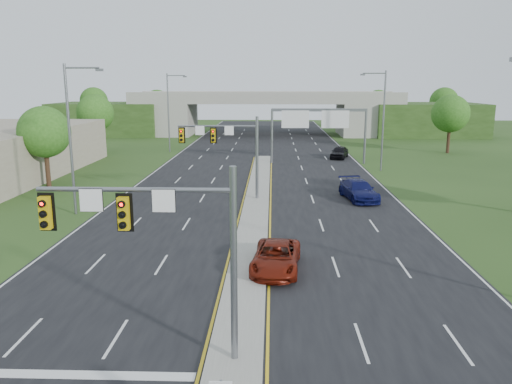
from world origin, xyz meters
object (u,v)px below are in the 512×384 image
object	(u,v)px
signal_mast_far	(229,144)
car_far_b	(359,190)
signal_mast_near	(165,234)
car_far_a	(276,257)
car_far_c	(339,152)
overpass	(266,116)
sign_gantry	(317,121)

from	to	relation	value
signal_mast_far	car_far_b	world-z (taller)	signal_mast_far
signal_mast_near	signal_mast_far	bearing A→B (deg)	90.00
car_far_a	car_far_c	bearing A→B (deg)	83.54
signal_mast_far	car_far_b	size ratio (longest dim) A/B	1.26
car_far_a	overpass	bearing A→B (deg)	96.67
signal_mast_near	car_far_b	xyz separation A→B (m)	(10.83, 25.54, -3.90)
signal_mast_far	overpass	world-z (taller)	overpass
car_far_b	car_far_a	bearing A→B (deg)	-122.78
sign_gantry	car_far_c	world-z (taller)	sign_gantry
signal_mast_far	car_far_a	distance (m)	16.97
signal_mast_near	car_far_c	size ratio (longest dim) A/B	1.51
car_far_b	signal_mast_near	bearing A→B (deg)	-122.69
car_far_a	car_far_b	distance (m)	18.04
signal_mast_near	car_far_b	world-z (taller)	signal_mast_near
sign_gantry	car_far_c	bearing A→B (deg)	53.10
car_far_b	car_far_c	size ratio (longest dim) A/B	1.20
car_far_a	signal_mast_near	bearing A→B (deg)	-107.36
signal_mast_far	car_far_a	world-z (taller)	signal_mast_far
signal_mast_near	signal_mast_far	xyz separation A→B (m)	(0.00, 25.00, 0.00)
sign_gantry	car_far_a	xyz separation A→B (m)	(-5.18, -36.05, -4.50)
overpass	car_far_c	xyz separation A→B (m)	(10.05, -30.59, -2.74)
car_far_a	sign_gantry	bearing A→B (deg)	87.28
car_far_a	car_far_b	xyz separation A→B (m)	(7.07, 16.60, 0.09)
car_far_b	overpass	bearing A→B (deg)	89.22
overpass	car_far_a	world-z (taller)	overpass
signal_mast_near	car_far_a	size ratio (longest dim) A/B	1.36
signal_mast_far	sign_gantry	distance (m)	21.91
overpass	car_far_b	distance (m)	55.27
signal_mast_far	signal_mast_near	bearing A→B (deg)	-90.00
overpass	car_far_b	size ratio (longest dim) A/B	14.38
signal_mast_far	sign_gantry	xyz separation A→B (m)	(8.95, 19.99, 0.51)
sign_gantry	car_far_a	distance (m)	36.70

